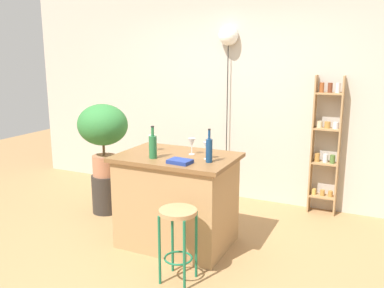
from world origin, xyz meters
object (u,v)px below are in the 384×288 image
object	(u,v)px
wine_glass_center	(152,140)
pendant_globe_light	(228,37)
wine_glass_left	(192,143)
plant_stool	(106,193)
spice_shelf	(326,144)
bottle_sauce_amber	(209,150)
bar_stool	(178,228)
potted_plant	(103,129)
bottle_vinegar	(153,146)
cookbook	(180,161)
wine_glass_right	(207,147)

from	to	relation	value
wine_glass_center	pendant_globe_light	world-z (taller)	pendant_globe_light
wine_glass_left	wine_glass_center	size ratio (longest dim) A/B	1.00
plant_stool	pendant_globe_light	xyz separation A→B (m)	(1.14, 1.14, 1.88)
spice_shelf	bottle_sauce_amber	xyz separation A→B (m)	(-0.83, -1.60, 0.19)
bottle_sauce_amber	pendant_globe_light	size ratio (longest dim) A/B	0.14
bar_stool	potted_plant	bearing A→B (deg)	145.97
bar_stool	spice_shelf	xyz separation A→B (m)	(0.89, 2.13, 0.38)
bottle_vinegar	wine_glass_center	xyz separation A→B (m)	(-0.16, 0.26, -0.00)
plant_stool	wine_glass_center	bearing A→B (deg)	-20.83
cookbook	pendant_globe_light	bearing A→B (deg)	101.91
spice_shelf	bottle_vinegar	xyz separation A→B (m)	(-1.38, -1.69, 0.19)
wine_glass_left	cookbook	world-z (taller)	wine_glass_left
bar_stool	wine_glass_center	world-z (taller)	wine_glass_center
wine_glass_center	pendant_globe_light	xyz separation A→B (m)	(0.27, 1.48, 1.07)
bottle_sauce_amber	wine_glass_left	size ratio (longest dim) A/B	1.91
plant_stool	potted_plant	world-z (taller)	potted_plant
wine_glass_center	wine_glass_right	world-z (taller)	same
potted_plant	wine_glass_right	size ratio (longest dim) A/B	5.30
wine_glass_right	pendant_globe_light	distance (m)	1.91
spice_shelf	plant_stool	distance (m)	2.72
plant_stool	wine_glass_center	xyz separation A→B (m)	(0.87, -0.33, 0.82)
bottle_vinegar	bottle_sauce_amber	distance (m)	0.55
wine_glass_center	wine_glass_right	size ratio (longest dim) A/B	1.00
wine_glass_left	wine_glass_right	world-z (taller)	same
bottle_vinegar	cookbook	xyz separation A→B (m)	(0.32, -0.06, -0.10)
spice_shelf	wine_glass_left	xyz separation A→B (m)	(-1.10, -1.40, 0.19)
wine_glass_left	wine_glass_right	xyz separation A→B (m)	(0.21, -0.10, 0.00)
wine_glass_left	spice_shelf	bearing A→B (deg)	51.64
wine_glass_left	wine_glass_right	size ratio (longest dim) A/B	1.00
bottle_sauce_amber	pendant_globe_light	bearing A→B (deg)	104.88
bottle_vinegar	wine_glass_left	world-z (taller)	bottle_vinegar
potted_plant	cookbook	size ratio (longest dim) A/B	4.14
potted_plant	plant_stool	bearing A→B (deg)	-153.43
wine_glass_center	bottle_sauce_amber	bearing A→B (deg)	-13.39
wine_glass_left	bottle_vinegar	bearing A→B (deg)	-132.97
cookbook	wine_glass_right	bearing A→B (deg)	62.31
bottle_vinegar	wine_glass_left	distance (m)	0.40
bottle_vinegar	bottle_sauce_amber	bearing A→B (deg)	9.21
plant_stool	bottle_vinegar	xyz separation A→B (m)	(1.03, -0.59, 0.82)
wine_glass_left	cookbook	size ratio (longest dim) A/B	0.78
bottle_sauce_amber	spice_shelf	bearing A→B (deg)	62.49
spice_shelf	potted_plant	xyz separation A→B (m)	(-2.41, -1.10, 0.18)
bar_stool	plant_stool	bearing A→B (deg)	145.97
bar_stool	wine_glass_right	bearing A→B (deg)	90.72
wine_glass_center	spice_shelf	bearing A→B (deg)	42.99
pendant_globe_light	bottle_sauce_amber	bearing A→B (deg)	-75.12
bottle_vinegar	wine_glass_right	world-z (taller)	bottle_vinegar
plant_stool	potted_plant	distance (m)	0.80
bottle_vinegar	wine_glass_center	world-z (taller)	bottle_vinegar
plant_stool	wine_glass_right	bearing A→B (deg)	-14.75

